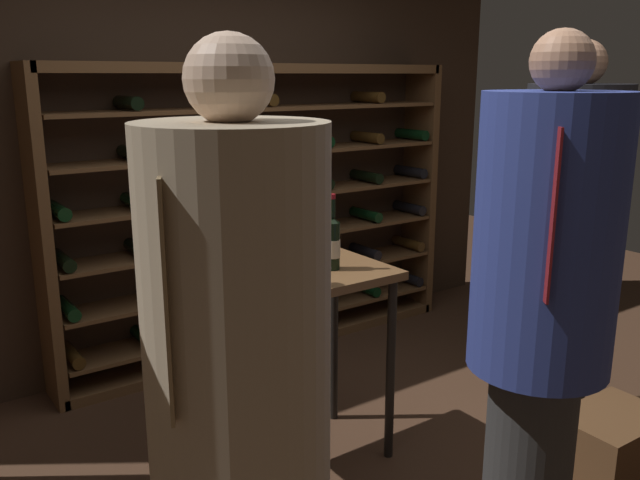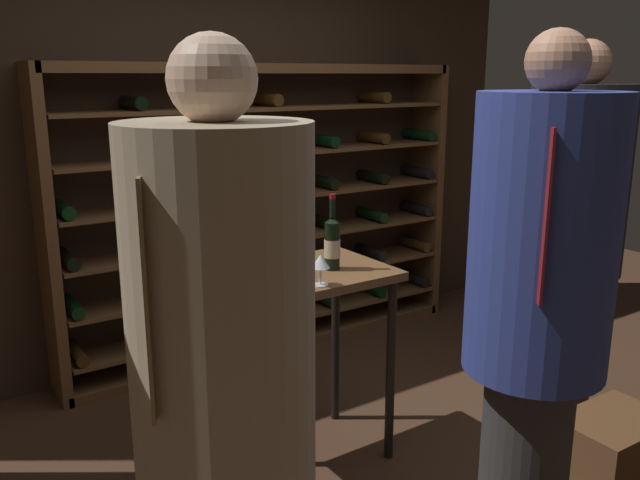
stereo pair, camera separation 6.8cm
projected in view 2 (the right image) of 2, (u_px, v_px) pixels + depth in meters
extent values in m
plane|color=#472D1E|center=(379.00, 471.00, 3.15)|extent=(9.63, 9.63, 0.00)
cube|color=#3D2B1E|center=(207.00, 129.00, 4.25)|extent=(4.98, 0.10, 2.99)
cube|color=brown|center=(46.00, 240.00, 3.63)|extent=(0.06, 0.32, 1.90)
cube|color=brown|center=(426.00, 192.00, 5.14)|extent=(0.06, 0.32, 1.90)
cube|color=brown|center=(266.00, 68.00, 4.16)|extent=(2.80, 0.32, 0.06)
cube|color=brown|center=(271.00, 341.00, 4.61)|extent=(2.80, 0.32, 0.06)
cube|color=brown|center=(271.00, 317.00, 4.57)|extent=(2.72, 0.32, 0.02)
cylinder|color=#4C3314|center=(76.00, 352.00, 3.85)|extent=(0.08, 0.30, 0.08)
cylinder|color=black|center=(149.00, 337.00, 4.08)|extent=(0.08, 0.30, 0.08)
cylinder|color=black|center=(213.00, 322.00, 4.32)|extent=(0.08, 0.30, 0.08)
cylinder|color=#4C3314|center=(271.00, 310.00, 4.55)|extent=(0.08, 0.30, 0.08)
cylinder|color=black|center=(323.00, 298.00, 4.79)|extent=(0.08, 0.30, 0.08)
cylinder|color=black|center=(370.00, 288.00, 5.02)|extent=(0.08, 0.30, 0.08)
cylinder|color=black|center=(413.00, 278.00, 5.25)|extent=(0.08, 0.30, 0.08)
cube|color=brown|center=(270.00, 278.00, 4.50)|extent=(2.72, 0.32, 0.02)
cylinder|color=black|center=(72.00, 306.00, 3.78)|extent=(0.08, 0.30, 0.08)
cylinder|color=black|center=(211.00, 281.00, 4.25)|extent=(0.08, 0.30, 0.08)
cylinder|color=#4C3314|center=(270.00, 270.00, 4.48)|extent=(0.08, 0.30, 0.08)
cylinder|color=#4C3314|center=(323.00, 260.00, 4.72)|extent=(0.08, 0.30, 0.08)
cylinder|color=black|center=(371.00, 252.00, 4.95)|extent=(0.08, 0.30, 0.08)
cylinder|color=#4C3314|center=(414.00, 244.00, 5.19)|extent=(0.08, 0.30, 0.08)
cube|color=brown|center=(269.00, 237.00, 4.43)|extent=(2.72, 0.32, 0.02)
cylinder|color=black|center=(67.00, 259.00, 3.71)|extent=(0.08, 0.30, 0.08)
cylinder|color=black|center=(143.00, 248.00, 3.95)|extent=(0.08, 0.30, 0.08)
cylinder|color=#4C3314|center=(210.00, 238.00, 4.18)|extent=(0.08, 0.30, 0.08)
cylinder|color=#4C3314|center=(269.00, 230.00, 4.41)|extent=(0.08, 0.30, 0.08)
cylinder|color=black|center=(323.00, 222.00, 4.65)|extent=(0.08, 0.30, 0.08)
cylinder|color=black|center=(372.00, 215.00, 4.88)|extent=(0.08, 0.30, 0.08)
cylinder|color=black|center=(416.00, 208.00, 5.12)|extent=(0.08, 0.30, 0.08)
cube|color=brown|center=(269.00, 196.00, 4.36)|extent=(2.72, 0.32, 0.02)
cylinder|color=black|center=(63.00, 209.00, 3.64)|extent=(0.08, 0.30, 0.08)
cylinder|color=black|center=(140.00, 201.00, 3.88)|extent=(0.08, 0.30, 0.08)
cylinder|color=black|center=(208.00, 194.00, 4.11)|extent=(0.08, 0.30, 0.08)
cylinder|color=black|center=(323.00, 182.00, 4.58)|extent=(0.08, 0.30, 0.08)
cylinder|color=black|center=(372.00, 177.00, 4.81)|extent=(0.08, 0.30, 0.08)
cylinder|color=black|center=(417.00, 172.00, 5.05)|extent=(0.08, 0.30, 0.08)
cube|color=brown|center=(268.00, 153.00, 4.29)|extent=(2.72, 0.32, 0.02)
cylinder|color=black|center=(136.00, 153.00, 3.81)|extent=(0.08, 0.30, 0.08)
cylinder|color=black|center=(206.00, 148.00, 4.04)|extent=(0.08, 0.30, 0.08)
cylinder|color=black|center=(268.00, 144.00, 4.28)|extent=(0.08, 0.30, 0.08)
cylinder|color=black|center=(323.00, 141.00, 4.51)|extent=(0.08, 0.30, 0.08)
cylinder|color=#4C3314|center=(373.00, 137.00, 4.75)|extent=(0.08, 0.30, 0.08)
cylinder|color=black|center=(418.00, 134.00, 4.98)|extent=(0.08, 0.30, 0.08)
cube|color=brown|center=(267.00, 108.00, 4.22)|extent=(2.72, 0.32, 0.02)
cylinder|color=black|center=(133.00, 103.00, 3.74)|extent=(0.08, 0.30, 0.08)
cylinder|color=#4C3314|center=(267.00, 99.00, 4.21)|extent=(0.08, 0.30, 0.08)
cylinder|color=#4C3314|center=(374.00, 97.00, 4.68)|extent=(0.08, 0.30, 0.08)
cube|color=brown|center=(292.00, 278.00, 3.01)|extent=(0.91, 0.56, 0.04)
cylinder|color=black|center=(238.00, 419.00, 2.72)|extent=(0.04, 0.04, 0.92)
cylinder|color=black|center=(391.00, 371.00, 3.16)|extent=(0.04, 0.04, 0.92)
cylinder|color=black|center=(194.00, 378.00, 3.09)|extent=(0.04, 0.04, 0.92)
cylinder|color=black|center=(336.00, 340.00, 3.53)|extent=(0.04, 0.04, 0.92)
cylinder|color=#323232|center=(523.00, 478.00, 2.37)|extent=(0.31, 0.31, 0.86)
cylinder|color=#2D3D8C|center=(543.00, 237.00, 2.15)|extent=(0.48, 0.48, 0.93)
sphere|color=#AD7A5B|center=(558.00, 61.00, 2.02)|extent=(0.20, 0.20, 0.20)
cube|color=maroon|center=(545.00, 218.00, 1.90)|extent=(0.04, 0.04, 0.52)
cylinder|color=#303030|center=(560.00, 348.00, 3.49)|extent=(0.32, 0.32, 0.86)
cylinder|color=black|center=(576.00, 180.00, 3.27)|extent=(0.50, 0.50, 0.93)
sphere|color=#AD7A5B|center=(588.00, 62.00, 3.14)|extent=(0.22, 0.22, 0.22)
cylinder|color=tan|center=(221.00, 322.00, 1.51)|extent=(0.43, 0.43, 0.90)
sphere|color=beige|center=(212.00, 79.00, 1.38)|extent=(0.19, 0.19, 0.19)
cube|color=olive|center=(147.00, 304.00, 1.30)|extent=(0.03, 0.05, 0.51)
cube|color=brown|center=(611.00, 455.00, 2.96)|extent=(0.49, 0.35, 0.36)
cylinder|color=black|center=(332.00, 246.00, 3.04)|extent=(0.07, 0.07, 0.22)
cone|color=black|center=(332.00, 220.00, 3.01)|extent=(0.07, 0.07, 0.03)
cylinder|color=black|center=(332.00, 208.00, 3.00)|extent=(0.03, 0.03, 0.09)
cylinder|color=maroon|center=(332.00, 196.00, 2.99)|extent=(0.03, 0.03, 0.02)
cylinder|color=#C6B28C|center=(332.00, 248.00, 3.04)|extent=(0.07, 0.07, 0.08)
cylinder|color=black|center=(202.00, 249.00, 2.93)|extent=(0.07, 0.07, 0.25)
cone|color=black|center=(201.00, 219.00, 2.90)|extent=(0.07, 0.07, 0.03)
cylinder|color=black|center=(200.00, 209.00, 2.89)|extent=(0.03, 0.03, 0.07)
cylinder|color=black|center=(200.00, 198.00, 2.88)|extent=(0.03, 0.03, 0.02)
cylinder|color=#C6B28C|center=(202.00, 252.00, 2.94)|extent=(0.08, 0.08, 0.09)
cylinder|color=silver|center=(320.00, 285.00, 2.83)|extent=(0.07, 0.07, 0.00)
cylinder|color=silver|center=(320.00, 276.00, 2.82)|extent=(0.01, 0.01, 0.07)
cone|color=silver|center=(320.00, 261.00, 2.81)|extent=(0.08, 0.08, 0.06)
cylinder|color=#590A14|center=(320.00, 264.00, 2.81)|extent=(0.04, 0.04, 0.02)
cylinder|color=silver|center=(251.00, 266.00, 3.12)|extent=(0.07, 0.07, 0.00)
cylinder|color=silver|center=(251.00, 257.00, 3.10)|extent=(0.01, 0.01, 0.08)
cone|color=silver|center=(251.00, 241.00, 3.09)|extent=(0.08, 0.08, 0.07)
cylinder|color=#590A14|center=(251.00, 244.00, 3.09)|extent=(0.04, 0.04, 0.02)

